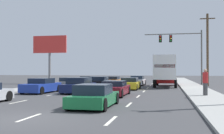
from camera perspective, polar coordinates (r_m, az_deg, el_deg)
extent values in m
plane|color=#3D3D3F|center=(35.50, 2.48, -3.84)|extent=(140.00, 140.00, 0.00)
cube|color=#9E9E99|center=(30.21, 16.71, -4.21)|extent=(2.66, 80.00, 0.14)
cube|color=#9E9E99|center=(33.09, -13.26, -3.92)|extent=(2.66, 80.00, 0.14)
cube|color=silver|center=(17.78, -18.87, -6.87)|extent=(0.14, 2.00, 0.01)
cube|color=silver|center=(22.22, -12.32, -5.66)|extent=(0.14, 2.00, 0.01)
cube|color=silver|center=(26.86, -8.01, -4.82)|extent=(0.14, 2.00, 0.01)
cube|color=silver|center=(31.61, -4.98, -4.21)|extent=(0.14, 2.00, 0.01)
cube|color=silver|center=(36.43, -2.76, -3.75)|extent=(0.14, 2.00, 0.01)
cube|color=silver|center=(41.29, -1.05, -3.40)|extent=(0.14, 2.00, 0.01)
cube|color=silver|center=(46.18, 0.29, -3.12)|extent=(0.14, 2.00, 0.01)
cube|color=silver|center=(51.09, 1.37, -2.89)|extent=(0.14, 2.00, 0.01)
cube|color=silver|center=(56.02, 2.27, -2.70)|extent=(0.14, 2.00, 0.01)
cube|color=silver|center=(60.96, 3.01, -2.54)|extent=(0.14, 2.00, 0.01)
cube|color=silver|center=(11.81, -16.82, -10.02)|extent=(0.14, 2.00, 0.01)
cube|color=silver|center=(16.35, -8.43, -7.45)|extent=(0.14, 2.00, 0.01)
cube|color=silver|center=(21.09, -3.79, -5.94)|extent=(0.14, 2.00, 0.01)
cube|color=silver|center=(25.93, -0.88, -4.97)|extent=(0.14, 2.00, 0.01)
cube|color=silver|center=(30.83, 1.11, -4.30)|extent=(0.14, 2.00, 0.01)
cube|color=silver|center=(35.75, 2.55, -3.81)|extent=(0.14, 2.00, 0.01)
cube|color=silver|center=(40.69, 3.63, -3.43)|extent=(0.14, 2.00, 0.01)
cube|color=silver|center=(45.64, 4.49, -3.14)|extent=(0.14, 2.00, 0.01)
cube|color=silver|center=(50.61, 5.17, -2.90)|extent=(0.14, 2.00, 0.01)
cube|color=silver|center=(55.58, 5.73, -2.71)|extent=(0.14, 2.00, 0.01)
cube|color=silver|center=(60.55, 6.20, -2.55)|extent=(0.14, 2.00, 0.01)
cube|color=silver|center=(10.66, -0.18, -11.07)|extent=(0.14, 2.00, 0.01)
cube|color=silver|center=(15.53, 3.56, -7.81)|extent=(0.14, 2.00, 0.01)
cube|color=silver|center=(20.47, 5.49, -6.10)|extent=(0.14, 2.00, 0.01)
cube|color=silver|center=(25.43, 6.66, -5.05)|extent=(0.14, 2.00, 0.01)
cube|color=silver|center=(30.40, 7.44, -4.34)|extent=(0.14, 2.00, 0.01)
cube|color=silver|center=(35.39, 8.01, -3.83)|extent=(0.14, 2.00, 0.01)
cube|color=silver|center=(40.37, 8.43, -3.45)|extent=(0.14, 2.00, 0.01)
cube|color=silver|center=(45.36, 8.76, -3.15)|extent=(0.14, 2.00, 0.01)
cube|color=silver|center=(50.35, 9.02, -2.91)|extent=(0.14, 2.00, 0.01)
cube|color=silver|center=(55.34, 9.24, -2.71)|extent=(0.14, 2.00, 0.01)
cube|color=silver|center=(60.34, 9.42, -2.55)|extent=(0.14, 2.00, 0.01)
cube|color=tan|center=(37.55, -5.04, -3.02)|extent=(1.75, 4.09, 0.56)
cube|color=#192333|center=(37.31, -5.14, -2.26)|extent=(1.53, 1.81, 0.44)
cylinder|color=black|center=(39.22, -5.54, -3.07)|extent=(0.22, 0.64, 0.64)
cylinder|color=black|center=(38.77, -3.26, -3.10)|extent=(0.22, 0.64, 0.64)
cylinder|color=black|center=(36.38, -6.93, -3.25)|extent=(0.22, 0.64, 0.64)
cylinder|color=black|center=(35.90, -4.49, -3.29)|extent=(0.22, 0.64, 0.64)
cube|color=slate|center=(31.17, -8.97, -3.48)|extent=(2.02, 4.13, 0.56)
cube|color=#192333|center=(31.22, -8.91, -2.56)|extent=(1.70, 1.92, 0.43)
cylinder|color=black|center=(32.87, -9.35, -3.52)|extent=(0.25, 0.65, 0.64)
cylinder|color=black|center=(32.23, -6.53, -3.58)|extent=(0.25, 0.65, 0.64)
cylinder|color=black|center=(30.18, -11.57, -3.76)|extent=(0.25, 0.65, 0.64)
cylinder|color=black|center=(29.48, -8.55, -3.84)|extent=(0.25, 0.65, 0.64)
cube|color=#1E389E|center=(24.36, -14.52, -4.10)|extent=(2.01, 4.32, 0.68)
cube|color=#192333|center=(24.40, -14.44, -2.78)|extent=(1.69, 1.94, 0.44)
cylinder|color=black|center=(26.16, -14.53, -4.22)|extent=(0.25, 0.65, 0.64)
cylinder|color=black|center=(25.39, -11.13, -4.33)|extent=(0.25, 0.65, 0.64)
cylinder|color=black|center=(23.45, -18.20, -4.61)|extent=(0.25, 0.65, 0.64)
cylinder|color=black|center=(22.59, -14.52, -4.77)|extent=(0.25, 0.65, 0.64)
cylinder|color=black|center=(18.40, -20.76, -5.67)|extent=(0.24, 0.65, 0.64)
cube|color=orange|center=(37.37, 0.15, -3.03)|extent=(1.94, 4.32, 0.57)
cube|color=#192333|center=(37.27, 0.12, -2.28)|extent=(1.66, 1.93, 0.42)
cylinder|color=black|center=(39.11, -0.57, -3.08)|extent=(0.24, 0.65, 0.64)
cylinder|color=black|center=(38.75, 1.90, -3.10)|extent=(0.24, 0.65, 0.64)
cylinder|color=black|center=(36.03, -1.74, -3.28)|extent=(0.24, 0.65, 0.64)
cylinder|color=black|center=(35.64, 0.94, -3.31)|extent=(0.24, 0.65, 0.64)
cube|color=black|center=(29.82, -2.75, -3.49)|extent=(1.94, 4.49, 0.69)
cube|color=#192333|center=(29.87, -2.71, -2.41)|extent=(1.68, 1.99, 0.44)
cylinder|color=black|center=(31.69, -3.52, -3.63)|extent=(0.23, 0.64, 0.64)
cylinder|color=black|center=(31.26, -0.39, -3.67)|extent=(0.23, 0.64, 0.64)
cylinder|color=black|center=(28.46, -5.35, -3.95)|extent=(0.23, 0.64, 0.64)
cylinder|color=black|center=(27.98, -1.87, -4.01)|extent=(0.23, 0.64, 0.64)
cube|color=#141E4C|center=(23.66, -6.90, -4.24)|extent=(1.92, 4.36, 0.66)
cube|color=#192333|center=(23.70, -6.84, -2.81)|extent=(1.66, 2.20, 0.52)
cylinder|color=black|center=(25.48, -7.55, -4.33)|extent=(0.23, 0.64, 0.64)
cylinder|color=black|center=(24.94, -3.79, -4.41)|extent=(0.23, 0.64, 0.64)
cylinder|color=black|center=(22.47, -10.36, -4.80)|extent=(0.23, 0.64, 0.64)
cylinder|color=black|center=(21.87, -6.15, -4.92)|extent=(0.23, 0.64, 0.64)
cube|color=white|center=(35.94, 5.34, -3.07)|extent=(1.83, 4.46, 0.62)
cube|color=#192333|center=(35.95, 5.34, -2.19)|extent=(1.57, 2.19, 0.48)
cylinder|color=black|center=(37.70, 4.47, -3.17)|extent=(0.24, 0.65, 0.64)
cylinder|color=black|center=(37.49, 6.88, -3.18)|extent=(0.24, 0.65, 0.64)
cylinder|color=black|center=(34.43, 3.65, -3.40)|extent=(0.24, 0.65, 0.64)
cylinder|color=black|center=(34.21, 6.30, -3.41)|extent=(0.24, 0.65, 0.64)
cube|color=yellow|center=(28.06, 3.77, -3.73)|extent=(1.78, 4.06, 0.63)
cube|color=#192333|center=(27.84, 3.71, -2.67)|extent=(1.55, 1.84, 0.42)
cylinder|color=black|center=(29.64, 2.61, -3.83)|extent=(0.22, 0.64, 0.64)
cylinder|color=black|center=(29.43, 5.75, -3.85)|extent=(0.22, 0.64, 0.64)
cylinder|color=black|center=(26.74, 1.60, -4.16)|extent=(0.22, 0.64, 0.64)
cylinder|color=black|center=(26.50, 5.07, -4.19)|extent=(0.22, 0.64, 0.64)
cube|color=maroon|center=(20.90, 0.52, -4.80)|extent=(1.84, 4.50, 0.59)
cube|color=#192333|center=(20.87, 0.52, -3.44)|extent=(1.59, 1.95, 0.40)
cylinder|color=black|center=(22.73, -0.66, -4.77)|extent=(0.23, 0.64, 0.64)
cylinder|color=black|center=(22.42, 3.48, -4.82)|extent=(0.23, 0.64, 0.64)
cylinder|color=black|center=(19.46, -2.89, -5.44)|extent=(0.23, 0.64, 0.64)
cylinder|color=black|center=(19.10, 1.93, -5.53)|extent=(0.23, 0.64, 0.64)
cube|color=#196B38|center=(14.52, -3.70, -6.67)|extent=(1.90, 4.17, 0.55)
cube|color=#192333|center=(14.28, -3.91, -4.63)|extent=(1.66, 1.90, 0.51)
cylinder|color=black|center=(16.23, -5.26, -6.38)|extent=(0.22, 0.64, 0.64)
cylinder|color=black|center=(15.81, 0.88, -6.54)|extent=(0.22, 0.64, 0.64)
cylinder|color=black|center=(13.35, -9.14, -7.59)|extent=(0.22, 0.64, 0.64)
cylinder|color=black|center=(12.84, -1.73, -7.88)|extent=(0.22, 0.64, 0.64)
cube|color=white|center=(31.93, 11.03, -0.10)|extent=(2.54, 6.10, 2.63)
cube|color=red|center=(28.93, 10.84, 0.22)|extent=(2.15, 0.09, 0.36)
cube|color=red|center=(35.92, 11.23, -1.49)|extent=(2.34, 1.98, 2.27)
cylinder|color=black|center=(35.99, 9.41, -3.02)|extent=(0.32, 0.97, 0.96)
cylinder|color=black|center=(35.93, 13.06, -3.01)|extent=(0.32, 0.97, 0.96)
cylinder|color=black|center=(30.81, 8.83, -3.40)|extent=(0.32, 0.97, 0.96)
cylinder|color=black|center=(30.74, 13.10, -3.40)|extent=(0.32, 0.97, 0.96)
cylinder|color=#595B56|center=(39.35, 18.16, 1.95)|extent=(0.20, 0.20, 7.47)
cylinder|color=#595B56|center=(39.38, 12.50, 6.73)|extent=(7.74, 0.14, 0.14)
cube|color=black|center=(39.29, 12.12, 5.79)|extent=(0.40, 0.56, 0.95)
sphere|color=red|center=(39.02, 12.13, 6.28)|extent=(0.20, 0.20, 0.20)
sphere|color=orange|center=(38.99, 12.13, 5.84)|extent=(0.20, 0.20, 0.20)
sphere|color=green|center=(38.95, 12.13, 5.40)|extent=(0.20, 0.20, 0.20)
cube|color=black|center=(39.30, 10.04, 5.78)|extent=(0.40, 0.56, 0.95)
sphere|color=red|center=(39.03, 10.03, 6.27)|extent=(0.20, 0.20, 0.20)
sphere|color=orange|center=(38.99, 10.03, 5.83)|extent=(0.20, 0.20, 0.20)
sphere|color=green|center=(38.96, 10.03, 5.39)|extent=(0.20, 0.20, 0.20)
cylinder|color=brown|center=(35.62, 19.27, 3.39)|extent=(0.28, 0.28, 8.91)
cube|color=brown|center=(36.10, 19.25, 9.50)|extent=(1.80, 0.12, 0.12)
cylinder|color=slate|center=(41.46, -12.86, -0.25)|extent=(0.36, 0.36, 4.52)
cube|color=red|center=(41.64, -12.84, 4.62)|extent=(5.18, 0.20, 2.54)
cylinder|color=#3F3F42|center=(20.78, 18.86, -4.38)|extent=(0.32, 0.32, 0.88)
cylinder|color=red|center=(20.75, 18.86, -2.10)|extent=(0.38, 0.38, 0.77)
sphere|color=tan|center=(20.74, 18.85, -0.71)|extent=(0.24, 0.24, 0.24)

